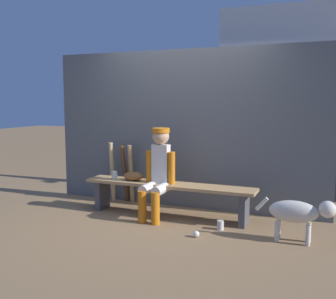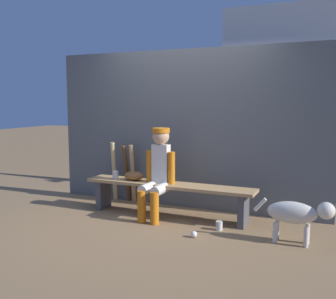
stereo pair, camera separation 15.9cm
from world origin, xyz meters
The scene contains 13 objects.
ground_plane centered at (0.00, 0.00, 0.00)m, with size 30.00×30.00×0.00m, color olive.
chainlink_fence centered at (0.00, 0.54, 1.12)m, with size 4.07×0.03×2.25m, color #595E63.
dugout_bench centered at (0.00, 0.00, 0.35)m, with size 2.33×0.36×0.45m.
player_seated centered at (-0.10, -0.11, 0.64)m, with size 0.41×0.55×1.18m.
baseball_glove centered at (-0.51, 0.00, 0.51)m, with size 0.28×0.20×0.12m, color brown.
bat_wood_tan centered at (-0.78, 0.43, 0.44)m, with size 0.06×0.06×0.89m, color tan.
bat_wood_dark centered at (-0.90, 0.45, 0.44)m, with size 0.06×0.06×0.88m, color brown.
bat_wood_natural centered at (-1.09, 0.40, 0.46)m, with size 0.06×0.06×0.91m, color tan.
baseball centered at (0.61, -0.63, 0.04)m, with size 0.07×0.07×0.07m, color white.
cup_on_ground centered at (0.79, -0.27, 0.06)m, with size 0.08×0.08×0.11m, color silver.
cup_on_bench centered at (-0.80, -0.03, 0.50)m, with size 0.08×0.08×0.11m, color silver.
scoreboard centered at (1.26, 1.71, 2.27)m, with size 2.25×0.27×3.24m.
dog centered at (1.68, -0.36, 0.34)m, with size 0.84×0.20×0.49m.
Camera 1 is at (1.99, -4.74, 1.53)m, focal length 42.46 mm.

